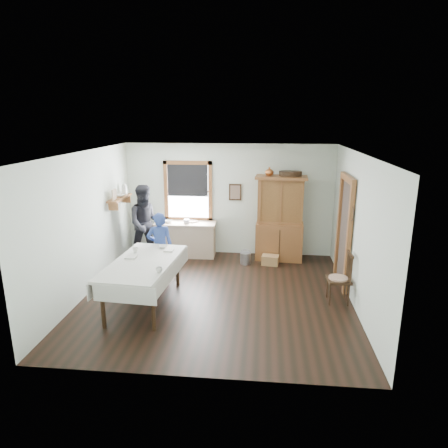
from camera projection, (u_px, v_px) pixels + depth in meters
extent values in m
cube|color=black|center=(217.00, 295.00, 7.64)|extent=(5.00, 5.00, 0.01)
cube|color=silver|center=(217.00, 153.00, 6.94)|extent=(5.00, 5.00, 0.01)
cube|color=silver|center=(229.00, 200.00, 9.69)|extent=(5.00, 0.01, 2.70)
cube|color=silver|center=(193.00, 282.00, 4.89)|extent=(5.00, 0.01, 2.70)
cube|color=silver|center=(86.00, 224.00, 7.53)|extent=(0.01, 5.00, 2.70)
cube|color=silver|center=(357.00, 231.00, 7.05)|extent=(0.01, 5.00, 2.70)
cube|color=white|center=(188.00, 191.00, 9.72)|extent=(1.00, 0.02, 1.30)
cube|color=#96552E|center=(187.00, 163.00, 9.52)|extent=(1.18, 0.06, 0.09)
cube|color=#96552E|center=(189.00, 219.00, 9.88)|extent=(1.18, 0.06, 0.09)
cube|color=#96552E|center=(166.00, 191.00, 9.75)|extent=(0.09, 0.06, 1.48)
cube|color=#96552E|center=(210.00, 192.00, 9.65)|extent=(0.09, 0.06, 1.48)
cube|color=black|center=(188.00, 181.00, 9.61)|extent=(0.98, 0.03, 0.77)
cube|color=#473B33|center=(345.00, 234.00, 7.95)|extent=(0.03, 0.90, 2.10)
cube|color=#96552E|center=(349.00, 242.00, 7.46)|extent=(0.08, 0.12, 2.10)
cube|color=#96552E|center=(339.00, 227.00, 8.44)|extent=(0.08, 0.12, 2.10)
cube|color=#96552E|center=(348.00, 178.00, 7.66)|extent=(0.08, 1.14, 0.12)
cube|color=#96552E|center=(120.00, 198.00, 8.91)|extent=(0.24, 1.00, 0.04)
cube|color=#96552E|center=(113.00, 206.00, 8.55)|extent=(0.22, 0.03, 0.18)
cube|color=#96552E|center=(126.00, 199.00, 9.32)|extent=(0.22, 0.03, 0.18)
cube|color=tan|center=(114.00, 195.00, 8.59)|extent=(0.03, 0.22, 0.24)
cylinder|color=silver|center=(125.00, 189.00, 9.21)|extent=(0.12, 0.12, 0.22)
cube|color=#322011|center=(235.00, 192.00, 9.59)|extent=(0.30, 0.04, 0.40)
torus|color=black|center=(353.00, 207.00, 7.25)|extent=(0.01, 0.27, 0.27)
cube|color=tan|center=(186.00, 239.00, 9.72)|extent=(1.48, 0.59, 0.84)
cube|color=#96552E|center=(280.00, 219.00, 9.33)|extent=(1.21, 0.63, 2.00)
cube|color=silver|center=(144.00, 283.00, 7.19)|extent=(1.24, 2.14, 0.83)
cube|color=#322011|center=(339.00, 277.00, 7.26)|extent=(0.47, 0.47, 0.96)
cube|color=gray|center=(246.00, 258.00, 9.25)|extent=(0.31, 0.31, 0.27)
cube|color=tan|center=(270.00, 260.00, 9.20)|extent=(0.41, 0.31, 0.22)
imported|color=navy|center=(160.00, 249.00, 8.22)|extent=(0.56, 0.44, 1.34)
imported|color=black|center=(147.00, 226.00, 9.28)|extent=(1.01, 0.92, 1.68)
imported|color=silver|center=(159.00, 270.00, 6.57)|extent=(0.13, 0.13, 0.09)
imported|color=silver|center=(135.00, 250.00, 7.52)|extent=(0.13, 0.13, 0.10)
imported|color=silver|center=(163.00, 247.00, 7.81)|extent=(0.22, 0.22, 0.05)
imported|color=#7A6151|center=(189.00, 222.00, 9.64)|extent=(0.28, 0.28, 0.02)
imported|color=silver|center=(168.00, 222.00, 9.59)|extent=(0.19, 0.19, 0.06)
imported|color=silver|center=(120.00, 196.00, 8.94)|extent=(0.22, 0.22, 0.05)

